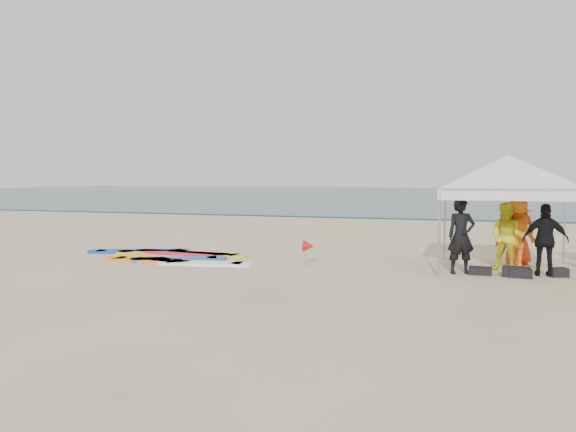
{
  "coord_description": "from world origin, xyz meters",
  "views": [
    {
      "loc": [
        4.03,
        -11.06,
        2.2
      ],
      "look_at": [
        -0.4,
        2.6,
        1.2
      ],
      "focal_mm": 35.0,
      "sensor_mm": 36.0,
      "label": 1
    }
  ],
  "objects_px": {
    "person_black_b": "(546,240)",
    "canopy_tent": "(508,155)",
    "marker_pennant": "(309,246)",
    "surfboard_spread": "(170,256)",
    "person_black_a": "(461,236)",
    "person_orange_b": "(518,230)",
    "person_yellow": "(507,237)",
    "person_orange_a": "(517,236)"
  },
  "relations": [
    {
      "from": "person_orange_a",
      "to": "person_orange_b",
      "type": "height_order",
      "value": "person_orange_b"
    },
    {
      "from": "person_yellow",
      "to": "person_orange_b",
      "type": "xyz_separation_m",
      "value": [
        0.33,
        1.24,
        0.05
      ]
    },
    {
      "from": "canopy_tent",
      "to": "surfboard_spread",
      "type": "height_order",
      "value": "canopy_tent"
    },
    {
      "from": "person_yellow",
      "to": "canopy_tent",
      "type": "height_order",
      "value": "canopy_tent"
    },
    {
      "from": "person_orange_a",
      "to": "person_black_b",
      "type": "distance_m",
      "value": 0.88
    },
    {
      "from": "person_black_a",
      "to": "marker_pennant",
      "type": "distance_m",
      "value": 3.61
    },
    {
      "from": "marker_pennant",
      "to": "surfboard_spread",
      "type": "xyz_separation_m",
      "value": [
        -4.02,
        0.26,
        -0.46
      ]
    },
    {
      "from": "person_orange_b",
      "to": "marker_pennant",
      "type": "xyz_separation_m",
      "value": [
        -4.93,
        -1.87,
        -0.37
      ]
    },
    {
      "from": "person_yellow",
      "to": "person_orange_b",
      "type": "height_order",
      "value": "person_orange_b"
    },
    {
      "from": "person_orange_b",
      "to": "person_black_b",
      "type": "bearing_deg",
      "value": 89.51
    },
    {
      "from": "person_black_a",
      "to": "surfboard_spread",
      "type": "relative_size",
      "value": 0.34
    },
    {
      "from": "person_orange_a",
      "to": "marker_pennant",
      "type": "distance_m",
      "value": 4.95
    },
    {
      "from": "person_black_a",
      "to": "surfboard_spread",
      "type": "distance_m",
      "value": 7.66
    },
    {
      "from": "person_black_b",
      "to": "canopy_tent",
      "type": "height_order",
      "value": "canopy_tent"
    },
    {
      "from": "person_yellow",
      "to": "surfboard_spread",
      "type": "bearing_deg",
      "value": -157.17
    },
    {
      "from": "canopy_tent",
      "to": "surfboard_spread",
      "type": "relative_size",
      "value": 0.81
    },
    {
      "from": "person_yellow",
      "to": "person_orange_b",
      "type": "relative_size",
      "value": 0.94
    },
    {
      "from": "person_yellow",
      "to": "person_black_b",
      "type": "distance_m",
      "value": 0.85
    },
    {
      "from": "person_black_b",
      "to": "surfboard_spread",
      "type": "bearing_deg",
      "value": 1.42
    },
    {
      "from": "person_black_b",
      "to": "surfboard_spread",
      "type": "relative_size",
      "value": 0.32
    },
    {
      "from": "person_black_a",
      "to": "person_yellow",
      "type": "height_order",
      "value": "person_black_a"
    },
    {
      "from": "canopy_tent",
      "to": "person_orange_a",
      "type": "bearing_deg",
      "value": 26.11
    },
    {
      "from": "person_orange_a",
      "to": "canopy_tent",
      "type": "distance_m",
      "value": 1.92
    },
    {
      "from": "person_black_a",
      "to": "surfboard_spread",
      "type": "height_order",
      "value": "person_black_a"
    },
    {
      "from": "person_orange_a",
      "to": "canopy_tent",
      "type": "xyz_separation_m",
      "value": [
        -0.26,
        -0.13,
        1.9
      ]
    },
    {
      "from": "person_yellow",
      "to": "person_orange_a",
      "type": "height_order",
      "value": "person_yellow"
    },
    {
      "from": "marker_pennant",
      "to": "person_orange_a",
      "type": "bearing_deg",
      "value": 11.26
    },
    {
      "from": "person_black_a",
      "to": "canopy_tent",
      "type": "xyz_separation_m",
      "value": [
        1.0,
        0.83,
        1.84
      ]
    },
    {
      "from": "person_orange_b",
      "to": "canopy_tent",
      "type": "distance_m",
      "value": 2.14
    },
    {
      "from": "person_yellow",
      "to": "canopy_tent",
      "type": "xyz_separation_m",
      "value": [
        -0.01,
        0.21,
        1.89
      ]
    },
    {
      "from": "person_yellow",
      "to": "surfboard_spread",
      "type": "xyz_separation_m",
      "value": [
        -8.62,
        -0.37,
        -0.77
      ]
    },
    {
      "from": "person_orange_a",
      "to": "person_black_b",
      "type": "xyz_separation_m",
      "value": [
        0.53,
        -0.7,
        0.01
      ]
    },
    {
      "from": "canopy_tent",
      "to": "marker_pennant",
      "type": "xyz_separation_m",
      "value": [
        -4.59,
        -0.84,
        -2.21
      ]
    },
    {
      "from": "person_black_b",
      "to": "person_orange_b",
      "type": "relative_size",
      "value": 0.94
    },
    {
      "from": "person_orange_a",
      "to": "person_orange_b",
      "type": "bearing_deg",
      "value": -74.82
    },
    {
      "from": "surfboard_spread",
      "to": "canopy_tent",
      "type": "bearing_deg",
      "value": 3.85
    },
    {
      "from": "marker_pennant",
      "to": "surfboard_spread",
      "type": "bearing_deg",
      "value": 176.32
    },
    {
      "from": "person_yellow",
      "to": "surfboard_spread",
      "type": "distance_m",
      "value": 8.67
    },
    {
      "from": "person_black_a",
      "to": "person_black_b",
      "type": "relative_size",
      "value": 1.07
    },
    {
      "from": "person_black_a",
      "to": "person_orange_b",
      "type": "relative_size",
      "value": 1.0
    },
    {
      "from": "person_orange_a",
      "to": "marker_pennant",
      "type": "xyz_separation_m",
      "value": [
        -4.84,
        -0.96,
        -0.31
      ]
    },
    {
      "from": "canopy_tent",
      "to": "person_orange_b",
      "type": "bearing_deg",
      "value": 71.62
    }
  ]
}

